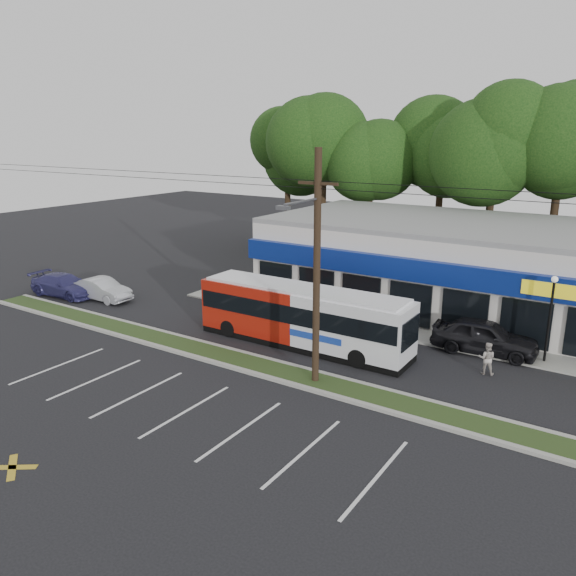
% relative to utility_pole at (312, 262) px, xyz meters
% --- Properties ---
extents(ground, '(120.00, 120.00, 0.00)m').
position_rel_utility_pole_xyz_m(ground, '(-2.83, -0.93, -5.41)').
color(ground, black).
rests_on(ground, ground).
extents(grass_strip, '(40.00, 1.60, 0.12)m').
position_rel_utility_pole_xyz_m(grass_strip, '(-2.83, 0.07, -5.35)').
color(grass_strip, '#2C3D19').
rests_on(grass_strip, ground).
extents(curb_south, '(40.00, 0.25, 0.14)m').
position_rel_utility_pole_xyz_m(curb_south, '(-2.83, -0.78, -5.34)').
color(curb_south, '#9E9E93').
rests_on(curb_south, ground).
extents(curb_north, '(40.00, 0.25, 0.14)m').
position_rel_utility_pole_xyz_m(curb_north, '(-2.83, 0.92, -5.34)').
color(curb_north, '#9E9E93').
rests_on(curb_north, ground).
extents(sidewalk, '(32.00, 2.20, 0.10)m').
position_rel_utility_pole_xyz_m(sidewalk, '(2.17, 8.07, -5.36)').
color(sidewalk, '#9E9E93').
rests_on(sidewalk, ground).
extents(strip_mall, '(25.00, 12.55, 5.30)m').
position_rel_utility_pole_xyz_m(strip_mall, '(2.67, 14.99, -2.76)').
color(strip_mall, silver).
rests_on(strip_mall, ground).
extents(utility_pole, '(50.00, 2.77, 10.00)m').
position_rel_utility_pole_xyz_m(utility_pole, '(0.00, 0.00, 0.00)').
color(utility_pole, black).
rests_on(utility_pole, ground).
extents(lamp_post, '(0.30, 0.30, 4.25)m').
position_rel_utility_pole_xyz_m(lamp_post, '(8.17, 7.87, -2.74)').
color(lamp_post, black).
rests_on(lamp_post, ground).
extents(tree_line, '(46.76, 6.76, 11.83)m').
position_rel_utility_pole_xyz_m(tree_line, '(1.17, 25.07, 3.00)').
color(tree_line, black).
rests_on(tree_line, ground).
extents(metrobus, '(11.44, 2.50, 3.07)m').
position_rel_utility_pole_xyz_m(metrobus, '(-2.64, 3.57, -3.79)').
color(metrobus, '#A1190C').
rests_on(metrobus, ground).
extents(car_dark, '(5.18, 2.39, 1.72)m').
position_rel_utility_pole_xyz_m(car_dark, '(5.42, 7.57, -4.55)').
color(car_dark, black).
rests_on(car_dark, ground).
extents(car_silver, '(4.32, 1.56, 1.42)m').
position_rel_utility_pole_xyz_m(car_silver, '(-17.84, 3.33, -4.71)').
color(car_silver, '#B3B5BB').
rests_on(car_silver, ground).
extents(car_blue, '(5.18, 2.43, 1.46)m').
position_rel_utility_pole_xyz_m(car_blue, '(-20.75, 2.57, -4.68)').
color(car_blue, navy).
rests_on(car_blue, ground).
extents(pedestrian_a, '(0.62, 0.44, 1.61)m').
position_rel_utility_pole_xyz_m(pedestrian_a, '(-0.83, 7.57, -4.61)').
color(pedestrian_a, silver).
rests_on(pedestrian_a, ground).
extents(pedestrian_b, '(0.84, 0.72, 1.50)m').
position_rel_utility_pole_xyz_m(pedestrian_b, '(6.17, 5.07, -4.66)').
color(pedestrian_b, '#B9AFA7').
rests_on(pedestrian_b, ground).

